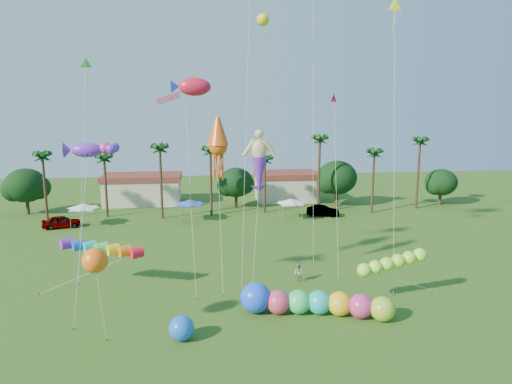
{
  "coord_description": "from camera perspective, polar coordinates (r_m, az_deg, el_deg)",
  "views": [
    {
      "loc": [
        -4.22,
        -25.4,
        15.66
      ],
      "look_at": [
        0.0,
        10.0,
        9.0
      ],
      "focal_mm": 32.0,
      "sensor_mm": 36.0,
      "label": 1
    }
  ],
  "objects": [
    {
      "name": "merman_kite",
      "position": [
        39.4,
        0.38,
        3.41
      ],
      "size": [
        2.39,
        4.05,
        13.32
      ],
      "color": "#E1BB80",
      "rests_on": "ground"
    },
    {
      "name": "caterpillar_inflatable",
      "position": [
        35.98,
        6.78,
        -13.54
      ],
      "size": [
        11.57,
        4.92,
        2.38
      ],
      "rotation": [
        0.0,
        0.0,
        -0.25
      ],
      "color": "#D63860",
      "rests_on": "ground"
    },
    {
      "name": "lobster_kite",
      "position": [
        35.91,
        -20.38,
        4.95
      ],
      "size": [
        3.97,
        4.38,
        13.32
      ],
      "color": "#712AD2",
      "rests_on": "ground"
    },
    {
      "name": "ground",
      "position": [
        30.14,
        2.41,
        -20.74
      ],
      "size": [
        160.0,
        160.0,
        0.0
      ],
      "primitive_type": "plane",
      "color": "#285116",
      "rests_on": "ground"
    },
    {
      "name": "orange_ball_kite",
      "position": [
        32.01,
        -19.48,
        -8.07
      ],
      "size": [
        2.08,
        2.08,
        6.6
      ],
      "color": "orange",
      "rests_on": "ground"
    },
    {
      "name": "fish_kite",
      "position": [
        40.79,
        -7.68,
        12.9
      ],
      "size": [
        4.27,
        5.87,
        18.26
      ],
      "color": "red",
      "rests_on": "ground"
    },
    {
      "name": "blue_ball",
      "position": [
        32.73,
        -9.3,
        -16.43
      ],
      "size": [
        1.74,
        1.74,
        1.74
      ],
      "primitive_type": "sphere",
      "color": "blue",
      "rests_on": "ground"
    },
    {
      "name": "delta_kite_green",
      "position": [
        45.47,
        -20.51,
        14.3
      ],
      "size": [
        1.67,
        4.25,
        20.09
      ],
      "color": "#33DA38",
      "rests_on": "ground"
    },
    {
      "name": "delta_kite_red",
      "position": [
        45.01,
        9.72,
        10.93
      ],
      "size": [
        0.99,
        5.35,
        16.95
      ],
      "color": "red",
      "rests_on": "ground"
    },
    {
      "name": "tree_line",
      "position": [
        70.75,
        -0.39,
        1.33
      ],
      "size": [
        69.46,
        8.91,
        11.0
      ],
      "color": "#3A2819",
      "rests_on": "ground"
    },
    {
      "name": "tent_row",
      "position": [
        63.09,
        -8.27,
        -1.33
      ],
      "size": [
        31.0,
        4.0,
        0.6
      ],
      "color": "white",
      "rests_on": "ground"
    },
    {
      "name": "car_a",
      "position": [
        65.24,
        -23.15,
        -3.44
      ],
      "size": [
        5.11,
        3.09,
        1.63
      ],
      "primitive_type": "imported",
      "rotation": [
        0.0,
        0.0,
        1.83
      ],
      "color": "#4C4C54",
      "rests_on": "ground"
    },
    {
      "name": "buildings_row",
      "position": [
        76.64,
        -5.84,
        0.26
      ],
      "size": [
        35.0,
        7.0,
        4.0
      ],
      "color": "beige",
      "rests_on": "ground"
    },
    {
      "name": "spectator_b",
      "position": [
        42.13,
        5.32,
        -10.02
      ],
      "size": [
        0.97,
        1.05,
        1.74
      ],
      "primitive_type": "imported",
      "rotation": [
        0.0,
        0.0,
        -1.11
      ],
      "color": "gray",
      "rests_on": "ground"
    },
    {
      "name": "rainbow_tube",
      "position": [
        40.79,
        -17.19,
        -7.36
      ],
      "size": [
        9.96,
        3.55,
        3.92
      ],
      "color": "red",
      "rests_on": "ground"
    },
    {
      "name": "green_worm",
      "position": [
        37.94,
        13.34,
        -9.5
      ],
      "size": [
        10.49,
        2.39,
        3.5
      ],
      "color": "#A5FA37",
      "rests_on": "ground"
    },
    {
      "name": "car_b",
      "position": [
        67.11,
        8.35,
        -2.34
      ],
      "size": [
        4.99,
        2.78,
        1.56
      ],
      "primitive_type": "imported",
      "rotation": [
        0.0,
        0.0,
        1.32
      ],
      "color": "#4C4C54",
      "rests_on": "ground"
    },
    {
      "name": "delta_kite_yellow",
      "position": [
        41.97,
        16.96,
        20.86
      ],
      "size": [
        1.33,
        3.67,
        24.51
      ],
      "color": "#DFFF1A",
      "rests_on": "ground"
    },
    {
      "name": "squid_kite",
      "position": [
        40.18,
        -4.77,
        5.72
      ],
      "size": [
        2.39,
        5.15,
        14.94
      ],
      "color": "#DF5112",
      "rests_on": "ground"
    }
  ]
}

